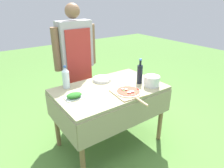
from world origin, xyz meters
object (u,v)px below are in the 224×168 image
(prep_table, at_px, (110,96))
(herb_container, at_px, (74,96))
(person_cook, at_px, (76,57))
(plate_stack, at_px, (102,79))
(oil_bottle, at_px, (140,74))
(pizza_on_peel, at_px, (129,92))
(mixing_tub, at_px, (152,81))
(water_bottle, at_px, (66,78))

(prep_table, distance_m, herb_container, 0.46)
(person_cook, bearing_deg, plate_stack, 100.65)
(person_cook, bearing_deg, oil_bottle, 115.60)
(pizza_on_peel, relative_size, plate_stack, 2.20)
(prep_table, height_order, person_cook, person_cook)
(plate_stack, bearing_deg, person_cook, 102.41)
(person_cook, distance_m, mixing_tub, 1.08)
(pizza_on_peel, bearing_deg, prep_table, 115.80)
(water_bottle, bearing_deg, plate_stack, -7.10)
(prep_table, relative_size, water_bottle, 4.75)
(herb_container, relative_size, plate_stack, 0.89)
(oil_bottle, bearing_deg, prep_table, 165.44)
(prep_table, bearing_deg, pizza_on_peel, -70.41)
(pizza_on_peel, bearing_deg, mixing_tub, 6.93)
(prep_table, xyz_separation_m, mixing_tub, (0.44, -0.23, 0.17))
(person_cook, relative_size, herb_container, 8.21)
(water_bottle, bearing_deg, prep_table, -36.94)
(person_cook, relative_size, oil_bottle, 5.46)
(oil_bottle, relative_size, mixing_tub, 1.71)
(person_cook, height_order, plate_stack, person_cook)
(prep_table, relative_size, oil_bottle, 4.10)
(prep_table, height_order, pizza_on_peel, pizza_on_peel)
(pizza_on_peel, xyz_separation_m, oil_bottle, (0.28, 0.14, 0.11))
(oil_bottle, bearing_deg, herb_container, 172.52)
(person_cook, relative_size, mixing_tub, 9.31)
(pizza_on_peel, distance_m, plate_stack, 0.48)
(oil_bottle, relative_size, herb_container, 1.50)
(herb_container, xyz_separation_m, plate_stack, (0.49, 0.23, -0.01))
(pizza_on_peel, relative_size, mixing_tub, 2.81)
(water_bottle, relative_size, plate_stack, 1.15)
(plate_stack, bearing_deg, water_bottle, 172.90)
(pizza_on_peel, height_order, herb_container, herb_container)
(person_cook, bearing_deg, mixing_tub, 115.37)
(pizza_on_peel, distance_m, water_bottle, 0.72)
(water_bottle, bearing_deg, pizza_on_peel, -48.19)
(oil_bottle, xyz_separation_m, mixing_tub, (0.07, -0.14, -0.06))
(herb_container, bearing_deg, pizza_on_peel, -25.50)
(prep_table, bearing_deg, herb_container, 178.72)
(water_bottle, distance_m, mixing_tub, 0.98)
(prep_table, xyz_separation_m, herb_container, (-0.43, 0.01, 0.13))
(oil_bottle, distance_m, plate_stack, 0.47)
(oil_bottle, distance_m, water_bottle, 0.85)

